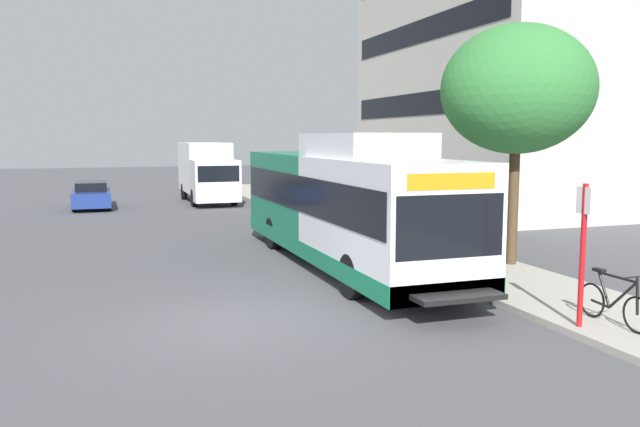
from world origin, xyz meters
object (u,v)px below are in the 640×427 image
at_px(transit_bus, 343,205).
at_px(box_truck_background, 207,170).
at_px(bus_stop_sign_pole, 583,244).
at_px(street_tree_near_stop, 517,90).
at_px(bicycle_parked, 614,302).
at_px(parked_car_far_lane, 92,195).

relative_size(transit_bus, box_truck_background, 1.75).
relative_size(bus_stop_sign_pole, street_tree_near_stop, 0.41).
xyz_separation_m(bus_stop_sign_pole, bicycle_parked, (0.65, -0.13, -1.09)).
distance_m(bus_stop_sign_pole, parked_car_far_lane, 26.33).
relative_size(transit_bus, bicycle_parked, 6.96).
height_order(transit_bus, parked_car_far_lane, transit_bus).
xyz_separation_m(street_tree_near_stop, box_truck_background, (-4.90, 20.74, -3.05)).
xyz_separation_m(transit_bus, bicycle_parked, (2.45, -7.37, -1.14)).
bearing_deg(bicycle_parked, parked_car_far_lane, 110.20).
distance_m(bus_stop_sign_pole, street_tree_near_stop, 6.62).
bearing_deg(parked_car_far_lane, bicycle_parked, -69.80).
height_order(transit_bus, street_tree_near_stop, street_tree_near_stop).
height_order(bus_stop_sign_pole, box_truck_background, box_truck_background).
distance_m(bus_stop_sign_pole, box_truck_background, 26.20).
xyz_separation_m(bicycle_parked, street_tree_near_stop, (1.70, 5.46, 4.23)).
bearing_deg(bicycle_parked, transit_bus, 108.35).
bearing_deg(bus_stop_sign_pole, box_truck_background, 95.59).
height_order(bus_stop_sign_pole, bicycle_parked, bus_stop_sign_pole).
bearing_deg(street_tree_near_stop, bicycle_parked, -107.32).
xyz_separation_m(transit_bus, box_truck_background, (-0.75, 18.83, 0.04)).
distance_m(street_tree_near_stop, parked_car_far_lane, 22.77).
bearing_deg(bicycle_parked, box_truck_background, 96.97).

